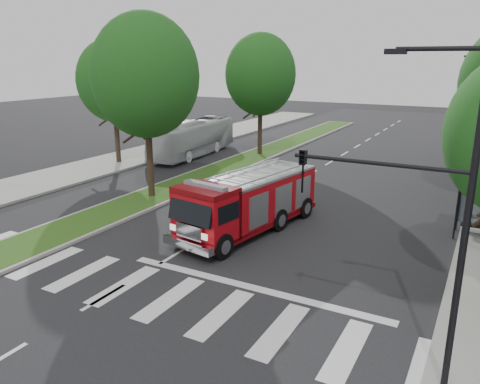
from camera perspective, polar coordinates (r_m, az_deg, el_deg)
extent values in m
plane|color=black|center=(19.39, -7.96, -7.63)|extent=(140.00, 140.00, 0.00)
cube|color=gray|center=(35.78, -17.29, 2.91)|extent=(5.00, 80.00, 0.15)
cube|color=gray|center=(37.07, 1.04, 4.07)|extent=(3.00, 50.00, 0.14)
cube|color=#214915|center=(37.06, 1.04, 4.18)|extent=(2.60, 49.50, 0.02)
cylinder|color=black|center=(22.55, 24.90, -2.22)|extent=(0.08, 0.08, 2.50)
cylinder|color=black|center=(23.70, 25.12, -1.41)|extent=(0.08, 0.08, 2.50)
cylinder|color=black|center=(26.77, -10.93, 4.04)|extent=(0.36, 0.36, 4.62)
ellipsoid|color=#12340E|center=(26.24, -11.46, 13.73)|extent=(5.80, 5.80, 6.67)
cylinder|color=black|center=(38.46, 2.44, 7.71)|extent=(0.36, 0.36, 4.40)
ellipsoid|color=#12340E|center=(38.08, 2.52, 14.12)|extent=(5.60, 5.60, 6.44)
cylinder|color=black|center=(36.46, -14.76, 6.57)|extent=(0.36, 0.36, 4.18)
ellipsoid|color=#12340E|center=(36.06, -15.22, 12.98)|extent=(5.20, 5.20, 5.98)
cylinder|color=black|center=(11.31, 25.72, -4.83)|extent=(0.16, 0.16, 8.00)
cylinder|color=black|center=(10.74, 23.36, 15.75)|extent=(1.80, 0.10, 0.10)
cube|color=black|center=(10.88, 18.45, 15.94)|extent=(0.45, 0.20, 0.12)
cylinder|color=black|center=(11.16, 16.35, 3.38)|extent=(4.00, 0.10, 0.10)
imported|color=black|center=(11.74, 7.61, 2.49)|extent=(0.18, 0.22, 1.10)
cube|color=black|center=(34.24, 26.03, 14.65)|extent=(0.45, 0.20, 0.12)
cube|color=#68050A|center=(21.74, 1.17, -3.45)|extent=(3.72, 8.37, 0.24)
cube|color=#A10810|center=(22.03, 2.39, -0.45)|extent=(3.40, 6.48, 1.93)
cube|color=#A10810|center=(19.24, -4.17, -2.93)|extent=(2.66, 2.11, 2.02)
cube|color=#B2B2B7|center=(21.76, 2.42, 2.11)|extent=(3.40, 6.48, 0.12)
cylinder|color=#B2B2B7|center=(22.22, 0.61, 2.92)|extent=(1.05, 5.71, 0.10)
cylinder|color=#B2B2B7|center=(21.24, 4.33, 2.26)|extent=(1.05, 5.71, 0.10)
cube|color=silver|center=(18.81, -6.39, -6.42)|extent=(2.52, 0.75, 0.34)
cube|color=#8C99A5|center=(18.86, -4.25, 0.81)|extent=(2.14, 0.68, 0.17)
cylinder|color=black|center=(20.10, -7.02, -5.09)|extent=(0.51, 1.10, 1.06)
cylinder|color=black|center=(18.69, -2.17, -6.63)|extent=(0.51, 1.10, 1.06)
cylinder|color=black|center=(22.94, 0.12, -2.27)|extent=(0.51, 1.10, 1.06)
cylinder|color=black|center=(21.73, 4.74, -3.39)|extent=(0.51, 1.10, 1.06)
cylinder|color=black|center=(24.72, 3.42, -0.95)|extent=(0.51, 1.10, 1.06)
cylinder|color=black|center=(23.59, 7.84, -1.91)|extent=(0.51, 1.10, 1.06)
imported|color=silver|center=(38.78, -5.72, 6.58)|extent=(3.18, 10.48, 2.88)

